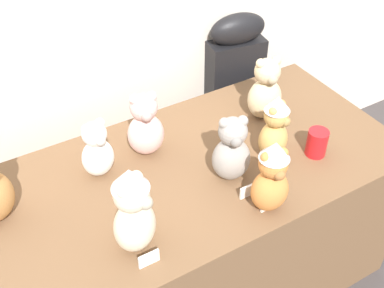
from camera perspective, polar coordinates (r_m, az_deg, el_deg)
The scene contains 13 objects.
display_table at distance 2.15m, azimuth 0.00°, elevation -10.06°, with size 1.66×0.80×0.74m, color brown.
instrument_case at distance 2.61m, azimuth 4.73°, elevation 4.67°, with size 0.29×0.16×1.02m.
teddy_bear_honey at distance 1.88m, azimuth 9.51°, elevation 1.85°, with size 0.16×0.15×0.28m.
teddy_bear_snow at distance 1.82m, azimuth -10.90°, elevation -0.71°, with size 0.14×0.12×0.24m.
teddy_bear_ash at distance 1.77m, azimuth 4.60°, elevation -0.75°, with size 0.17×0.16×0.27m.
teddy_bear_blush at distance 1.88m, azimuth -5.41°, elevation 2.09°, with size 0.17×0.15×0.28m.
teddy_bear_ginger at distance 1.66m, azimuth 9.15°, elevation -3.83°, with size 0.15×0.13×0.29m.
teddy_bear_cream at distance 1.52m, azimuth -6.78°, elevation -7.63°, with size 0.19×0.19×0.33m.
teddy_bear_sand at distance 2.08m, azimuth 8.47°, elevation 6.15°, with size 0.17×0.15×0.29m.
party_cup_red at distance 1.97m, azimuth 14.21°, elevation 0.14°, with size 0.08×0.08×0.11m, color red.
name_card_front_left at distance 1.77m, azimuth 6.53°, elevation -5.37°, with size 0.07×0.01×0.05m, color white.
name_card_front_middle at distance 1.57m, azimuth -5.00°, elevation -13.05°, with size 0.07×0.01×0.05m, color white.
name_card_front_right at distance 1.74m, azimuth 8.86°, elevation -6.72°, with size 0.07×0.01×0.05m, color white.
Camera 1 is at (-0.70, -0.94, 2.02)m, focal length 46.27 mm.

